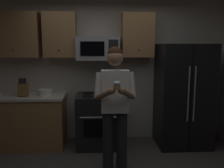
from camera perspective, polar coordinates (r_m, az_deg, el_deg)
The scene contains 10 objects.
wall_back at distance 4.55m, azimuth -1.43°, elevation 3.12°, with size 4.40×0.10×2.60m, color beige.
oven_range at distance 4.34m, azimuth -3.22°, elevation -8.53°, with size 0.76×0.70×0.93m.
microwave at distance 4.25m, azimuth -3.37°, elevation 8.36°, with size 0.74×0.41×0.40m.
refrigerator at distance 4.44m, azimuth 16.47°, elevation -2.61°, with size 0.90×0.75×1.80m.
cabinet_row_upper at distance 4.35m, azimuth -11.15°, elevation 11.26°, with size 2.78×0.36×0.76m.
counter_left at distance 4.55m, azimuth -20.01°, elevation -8.23°, with size 1.44×0.66×0.92m.
knife_block at distance 4.36m, azimuth -20.24°, elevation -1.20°, with size 0.16×0.15×0.32m.
bowl_large_white at distance 4.30m, azimuth -15.50°, elevation -1.90°, with size 0.24×0.24×0.11m.
person at distance 3.35m, azimuth 0.72°, elevation -4.34°, with size 0.60×0.48×1.76m.
cupcake at distance 2.97m, azimuth 1.17°, elevation -0.22°, with size 0.09×0.09×0.17m.
Camera 1 is at (-0.15, -2.77, 1.77)m, focal length 38.71 mm.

